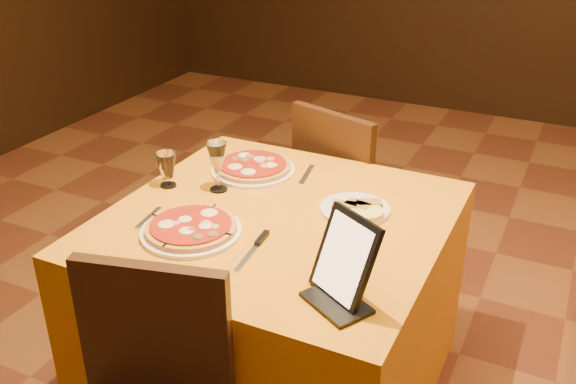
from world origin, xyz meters
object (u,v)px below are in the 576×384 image
at_px(main_table, 278,307).
at_px(water_glass, 167,170).
at_px(pizza_far, 253,168).
at_px(chair_main_far, 357,197).
at_px(tablet, 345,257).
at_px(wine_glass, 217,166).
at_px(pizza_near, 191,229).

bearing_deg(main_table, water_glass, 176.03).
height_order(main_table, pizza_far, pizza_far).
distance_m(chair_main_far, tablet, 1.26).
height_order(wine_glass, water_glass, wine_glass).
bearing_deg(water_glass, pizza_far, 48.53).
distance_m(water_glass, tablet, 0.91).
bearing_deg(pizza_far, tablet, -44.64).
bearing_deg(water_glass, tablet, -23.19).
bearing_deg(wine_glass, tablet, -32.25).
distance_m(chair_main_far, water_glass, 0.97).
xyz_separation_m(water_glass, tablet, (0.83, -0.36, 0.06)).
xyz_separation_m(wine_glass, water_glass, (-0.19, -0.05, -0.03)).
relative_size(pizza_near, pizza_far, 1.00).
distance_m(chair_main_far, pizza_far, 0.66).
bearing_deg(chair_main_far, pizza_near, 96.88).
bearing_deg(chair_main_far, main_table, 107.63).
relative_size(main_table, pizza_far, 3.37).
distance_m(wine_glass, water_glass, 0.19).
bearing_deg(pizza_far, water_glass, -131.47).
bearing_deg(pizza_near, wine_glass, 105.54).
relative_size(pizza_near, tablet, 1.34).
distance_m(pizza_far, water_glass, 0.33).
height_order(main_table, pizza_near, pizza_near).
bearing_deg(tablet, chair_main_far, 137.81).
distance_m(main_table, water_glass, 0.64).
xyz_separation_m(chair_main_far, water_glass, (-0.47, -0.77, 0.36)).
bearing_deg(pizza_near, tablet, -10.10).
distance_m(pizza_far, wine_glass, 0.22).
xyz_separation_m(main_table, wine_glass, (-0.28, 0.08, 0.47)).
relative_size(main_table, water_glass, 8.46).
xyz_separation_m(chair_main_far, pizza_near, (-0.20, -1.03, 0.31)).
height_order(pizza_near, water_glass, water_glass).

